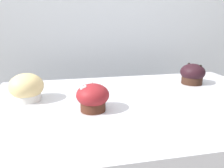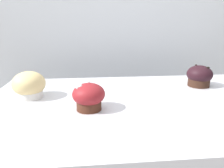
% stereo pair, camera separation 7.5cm
% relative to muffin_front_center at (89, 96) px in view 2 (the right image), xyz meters
% --- Properties ---
extents(wall_back, '(3.20, 0.10, 1.80)m').
position_rel_muffin_front_center_xyz_m(wall_back, '(0.16, 0.66, -0.08)').
color(wall_back, silver).
rests_on(wall_back, ground).
extents(muffin_front_center, '(0.10, 0.10, 0.08)m').
position_rel_muffin_front_center_xyz_m(muffin_front_center, '(0.00, 0.00, 0.00)').
color(muffin_front_center, '#4A2519').
rests_on(muffin_front_center, display_counter).
extents(muffin_back_left, '(0.10, 0.10, 0.09)m').
position_rel_muffin_front_center_xyz_m(muffin_back_left, '(0.44, 0.20, 0.00)').
color(muffin_back_left, '#361F16').
rests_on(muffin_back_left, display_counter).
extents(muffin_back_right, '(0.11, 0.11, 0.09)m').
position_rel_muffin_front_center_xyz_m(muffin_back_right, '(-0.20, 0.13, 0.00)').
color(muffin_back_right, white).
rests_on(muffin_back_right, display_counter).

